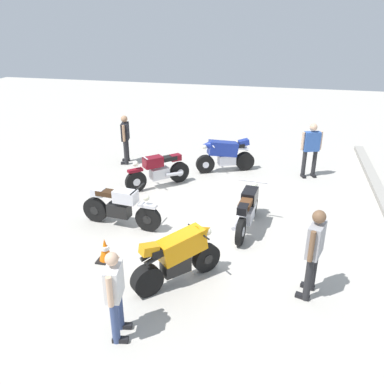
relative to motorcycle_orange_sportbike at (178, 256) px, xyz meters
The scene contains 11 objects.
ground_plane 2.50m from the motorcycle_orange_sportbike, behind, with size 40.00×40.00×0.00m, color #B7B2A8.
motorcycle_orange_sportbike is the anchor object (origin of this frame).
motorcycle_blue_sportbike 6.07m from the motorcycle_orange_sportbike, behind, with size 1.04×1.85×1.14m.
motorcycle_silver_cruiser 2.69m from the motorcycle_orange_sportbike, 133.71° to the right, with size 0.71×2.09×1.09m.
motorcycle_maroon_cruiser 4.71m from the motorcycle_orange_sportbike, 158.12° to the right, with size 1.54×1.59×1.09m.
motorcycle_black_cruiser 2.61m from the motorcycle_orange_sportbike, 155.31° to the left, with size 2.09×0.70×1.09m.
person_in_black_shirt 7.04m from the motorcycle_orange_sportbike, 150.54° to the right, with size 0.65×0.39×1.66m.
person_in_gray_shirt 2.52m from the motorcycle_orange_sportbike, 93.75° to the left, with size 0.67×0.42×1.76m.
person_in_white_shirt 1.74m from the motorcycle_orange_sportbike, 20.36° to the right, with size 0.63×0.37×1.58m.
person_in_blue_shirt 6.79m from the motorcycle_orange_sportbike, 156.92° to the left, with size 0.44×0.65×1.73m.
traffic_cone 1.76m from the motorcycle_orange_sportbike, 101.60° to the right, with size 0.36×0.36×0.53m.
Camera 1 is at (8.70, 1.67, 4.89)m, focal length 37.65 mm.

